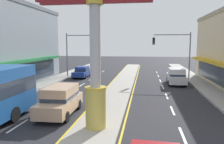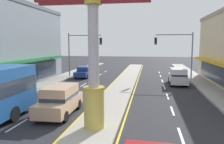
{
  "view_description": "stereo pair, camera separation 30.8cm",
  "coord_description": "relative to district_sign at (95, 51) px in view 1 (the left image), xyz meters",
  "views": [
    {
      "loc": [
        2.6,
        -6.65,
        4.66
      ],
      "look_at": [
        0.16,
        9.77,
        2.6
      ],
      "focal_mm": 35.81,
      "sensor_mm": 36.0,
      "label": 1
    },
    {
      "loc": [
        2.9,
        -6.6,
        4.66
      ],
      "look_at": [
        0.16,
        9.77,
        2.6
      ],
      "focal_mm": 35.81,
      "sensor_mm": 36.0,
      "label": 2
    }
  ],
  "objects": [
    {
      "name": "sidewalk_left",
      "position": [
        -9.1,
        11.16,
        -4.21
      ],
      "size": [
        2.42,
        60.0,
        0.18
      ],
      "primitive_type": "cube",
      "color": "#9E9B93",
      "rests_on": "ground"
    },
    {
      "name": "sidewalk_right",
      "position": [
        9.1,
        11.16,
        -4.21
      ],
      "size": [
        2.42,
        60.0,
        0.18
      ],
      "primitive_type": "cube",
      "color": "#9E9B93",
      "rests_on": "ground"
    },
    {
      "name": "suv_far_left_oncoming",
      "position": [
        6.23,
        15.12,
        -3.32
      ],
      "size": [
        2.04,
        4.64,
        1.9
      ],
      "color": "silver",
      "rests_on": "ground"
    },
    {
      "name": "traffic_light_right_side",
      "position": [
        6.52,
        18.45,
        -0.05
      ],
      "size": [
        4.86,
        0.46,
        6.2
      ],
      "color": "slate",
      "rests_on": "ground"
    },
    {
      "name": "median_strip",
      "position": [
        0.0,
        13.16,
        -4.23
      ],
      "size": [
        2.57,
        52.0,
        0.14
      ],
      "primitive_type": "cube",
      "color": "#A39E93",
      "rests_on": "ground"
    },
    {
      "name": "traffic_light_left_side",
      "position": [
        -6.52,
        18.61,
        -0.05
      ],
      "size": [
        4.86,
        0.46,
        6.2
      ],
      "color": "slate",
      "rests_on": "ground"
    },
    {
      "name": "lane_markings",
      "position": [
        0.0,
        11.81,
        -4.3
      ],
      "size": [
        9.31,
        52.0,
        0.01
      ],
      "color": "silver",
      "rests_on": "ground"
    },
    {
      "name": "district_sign",
      "position": [
        0.0,
        0.0,
        0.0
      ],
      "size": [
        6.37,
        1.16,
        8.04
      ],
      "color": "gold",
      "rests_on": "median_strip"
    },
    {
      "name": "sedan_near_left_lane",
      "position": [
        -6.24,
        18.99,
        -3.51
      ],
      "size": [
        1.87,
        4.32,
        1.53
      ],
      "color": "navy",
      "rests_on": "ground"
    },
    {
      "name": "suv_near_right_lane",
      "position": [
        -2.94,
        2.36,
        -3.32
      ],
      "size": [
        2.06,
        4.65,
        1.9
      ],
      "color": "tan",
      "rests_on": "ground"
    }
  ]
}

